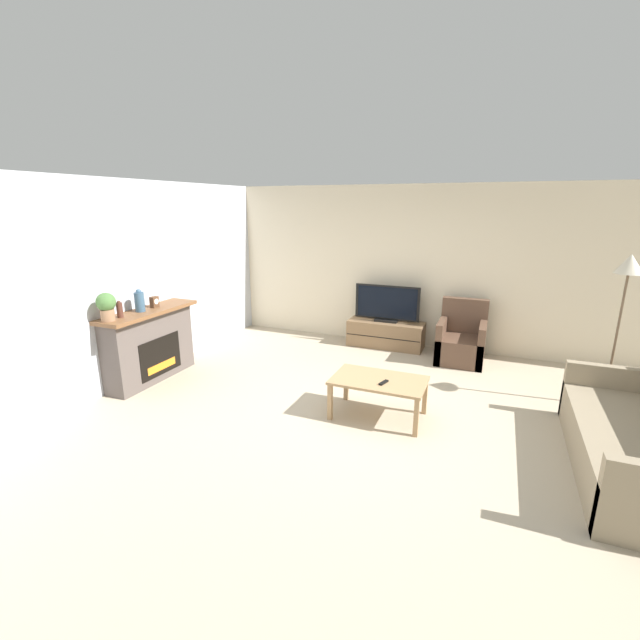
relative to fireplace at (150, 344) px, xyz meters
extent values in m
plane|color=tan|center=(3.13, 0.17, -0.51)|extent=(24.00, 24.00, 0.00)
cube|color=beige|center=(3.13, 2.96, 0.84)|extent=(12.00, 0.06, 2.70)
cube|color=silver|center=(-0.21, 0.17, 0.84)|extent=(0.06, 12.00, 2.70)
cube|color=#564C47|center=(0.00, 0.00, -0.03)|extent=(0.35, 1.36, 0.95)
cube|color=black|center=(0.18, 0.00, -0.15)|extent=(0.01, 0.75, 0.53)
cube|color=orange|center=(0.18, 0.00, -0.29)|extent=(0.01, 0.52, 0.11)
cube|color=brown|center=(0.03, 0.00, 0.47)|extent=(0.47, 1.48, 0.05)
cylinder|color=#512D23|center=(0.02, -0.44, 0.59)|extent=(0.07, 0.07, 0.19)
sphere|color=#512D23|center=(0.02, -0.44, 0.69)|extent=(0.04, 0.04, 0.04)
cylinder|color=#385670|center=(0.02, -0.11, 0.62)|extent=(0.13, 0.13, 0.26)
sphere|color=#385670|center=(0.02, -0.11, 0.76)|extent=(0.07, 0.07, 0.07)
cube|color=brown|center=(0.02, 0.15, 0.57)|extent=(0.07, 0.11, 0.15)
cylinder|color=white|center=(0.05, 0.15, 0.58)|extent=(0.00, 0.08, 0.08)
cylinder|color=#936B4C|center=(0.02, -0.63, 0.57)|extent=(0.16, 0.16, 0.15)
sphere|color=#477038|center=(0.02, -0.63, 0.73)|extent=(0.23, 0.23, 0.23)
cube|color=brown|center=(2.67, 2.66, -0.29)|extent=(1.28, 0.47, 0.45)
cube|color=black|center=(2.67, 2.42, -0.29)|extent=(1.25, 0.01, 0.01)
cube|color=black|center=(2.67, 2.66, -0.05)|extent=(0.38, 0.18, 0.04)
cube|color=black|center=(2.67, 2.66, 0.27)|extent=(1.10, 0.03, 0.58)
cube|color=black|center=(2.67, 2.64, 0.27)|extent=(1.01, 0.01, 0.53)
cube|color=brown|center=(3.92, 2.38, -0.31)|extent=(0.70, 0.76, 0.40)
cube|color=brown|center=(3.92, 2.69, 0.16)|extent=(0.70, 0.14, 0.55)
cube|color=brown|center=(3.62, 2.38, -0.19)|extent=(0.10, 0.76, 0.65)
cube|color=brown|center=(4.22, 2.38, -0.19)|extent=(0.10, 0.76, 0.65)
cube|color=#A37F56|center=(3.21, 0.14, -0.06)|extent=(1.05, 0.64, 0.03)
cube|color=#A37F56|center=(2.73, -0.14, -0.30)|extent=(0.05, 0.05, 0.43)
cube|color=#A37F56|center=(3.70, -0.14, -0.30)|extent=(0.05, 0.05, 0.43)
cube|color=#A37F56|center=(2.73, 0.42, -0.30)|extent=(0.05, 0.05, 0.43)
cube|color=#A37F56|center=(3.70, 0.42, -0.30)|extent=(0.05, 0.05, 0.43)
cube|color=black|center=(3.29, 0.05, -0.04)|extent=(0.08, 0.16, 0.02)
cube|color=gray|center=(5.63, -0.03, -0.30)|extent=(0.95, 2.15, 0.42)
cube|color=gray|center=(5.63, 0.99, -0.18)|extent=(0.95, 0.11, 0.67)
cylinder|color=black|center=(5.69, 1.47, -0.50)|extent=(0.30, 0.30, 0.01)
cylinder|color=brown|center=(5.69, 1.47, 0.31)|extent=(0.03, 0.03, 1.61)
cone|color=beige|center=(5.69, 1.47, 1.22)|extent=(0.30, 0.30, 0.22)
camera|label=1|loc=(4.32, -4.27, 1.86)|focal=24.00mm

